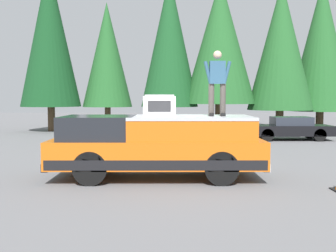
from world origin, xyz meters
TOP-DOWN VIEW (x-y plane):
  - ground_plane at (0.00, 0.00)m, footprint 90.00×90.00m
  - pickup_truck at (-0.46, 0.70)m, footprint 2.01×5.54m
  - compressor_unit at (-0.38, 0.63)m, footprint 0.65×0.84m
  - person_on_truck_bed at (-0.54, -0.86)m, footprint 0.29×0.72m
  - parked_car_black at (9.17, -5.73)m, footprint 1.64×4.10m
  - parked_car_silver at (8.73, -0.47)m, footprint 1.64×4.10m
  - conifer_far_left at (15.69, -9.69)m, footprint 4.09×4.09m
  - conifer_left at (14.60, -6.72)m, footprint 4.08×4.08m
  - conifer_center_left at (14.68, -2.90)m, footprint 4.48×4.48m
  - conifer_center_right at (14.93, 0.26)m, footprint 3.63×3.63m
  - conifer_right at (15.47, 4.31)m, footprint 3.22×3.22m
  - conifer_far_right at (14.44, 7.72)m, footprint 3.71×3.71m

SIDE VIEW (x-z plane):
  - ground_plane at x=0.00m, z-range 0.00..0.00m
  - parked_car_black at x=9.17m, z-range 0.00..1.16m
  - parked_car_silver at x=8.73m, z-range 0.00..1.16m
  - pickup_truck at x=-0.46m, z-range 0.05..1.70m
  - compressor_unit at x=-0.38m, z-range 1.65..2.21m
  - person_on_truck_bed at x=-0.54m, z-range 1.71..3.40m
  - conifer_right at x=15.47m, z-range 0.74..8.98m
  - conifer_left at x=14.60m, z-range 0.66..10.05m
  - conifer_far_left at x=15.69m, z-range 0.61..10.49m
  - conifer_center_left at x=14.68m, z-range 0.85..10.47m
  - conifer_center_right at x=14.93m, z-range 0.76..10.67m
  - conifer_far_right at x=14.44m, z-range 0.76..11.25m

